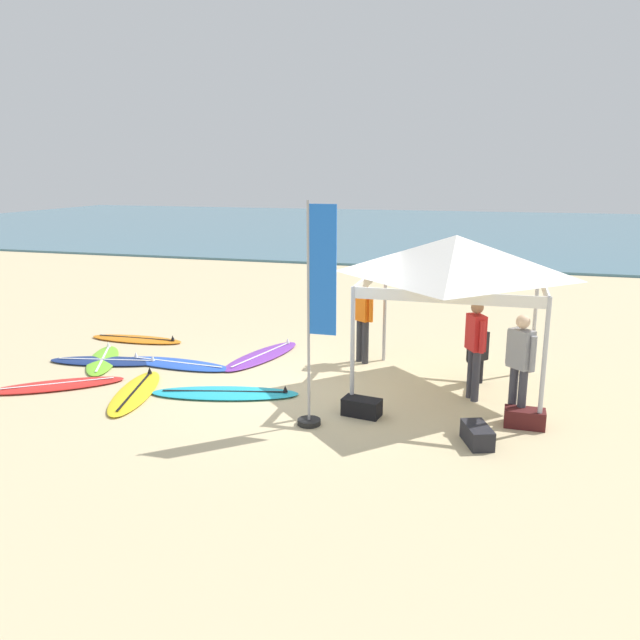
{
  "coord_description": "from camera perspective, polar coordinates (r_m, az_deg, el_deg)",
  "views": [
    {
      "loc": [
        2.96,
        -10.0,
        3.8
      ],
      "look_at": [
        -0.25,
        1.19,
        1.0
      ],
      "focal_mm": 34.87,
      "sensor_mm": 36.0,
      "label": 1
    }
  ],
  "objects": [
    {
      "name": "surfboard_orange",
      "position": [
        14.88,
        -16.46,
        -1.69
      ],
      "size": [
        2.26,
        0.66,
        0.19
      ],
      "color": "orange",
      "rests_on": "ground"
    },
    {
      "name": "banner_flag",
      "position": [
        9.16,
        -0.37,
        -0.54
      ],
      "size": [
        0.6,
        0.36,
        3.4
      ],
      "color": "#99999E",
      "rests_on": "ground"
    },
    {
      "name": "gear_bag_on_sand",
      "position": [
        9.26,
        14.23,
        -10.19
      ],
      "size": [
        0.51,
        0.68,
        0.28
      ],
      "primitive_type": "cube",
      "rotation": [
        0.0,
        0.0,
        1.94
      ],
      "color": "#232328",
      "rests_on": "ground"
    },
    {
      "name": "surfboard_purple",
      "position": [
        13.07,
        -5.33,
        -3.27
      ],
      "size": [
        1.23,
        2.52,
        0.19
      ],
      "color": "purple",
      "rests_on": "ground"
    },
    {
      "name": "surfboard_navy",
      "position": [
        13.37,
        -18.95,
        -3.58
      ],
      "size": [
        2.44,
        1.08,
        0.19
      ],
      "color": "navy",
      "rests_on": "ground"
    },
    {
      "name": "sea",
      "position": [
        42.95,
        12.15,
        8.22
      ],
      "size": [
        80.0,
        36.0,
        0.1
      ],
      "primitive_type": "cube",
      "color": "teal",
      "rests_on": "ground"
    },
    {
      "name": "ground_plane",
      "position": [
        11.1,
        -0.43,
        -6.49
      ],
      "size": [
        80.0,
        80.0,
        0.0
      ],
      "primitive_type": "plane",
      "color": "beige"
    },
    {
      "name": "surfboard_red",
      "position": [
        12.23,
        -23.08,
        -5.53
      ],
      "size": [
        2.27,
        1.85,
        0.19
      ],
      "color": "red",
      "rests_on": "ground"
    },
    {
      "name": "gear_bag_near_tent",
      "position": [
        10.0,
        3.85,
        -7.98
      ],
      "size": [
        0.64,
        0.41,
        0.28
      ],
      "primitive_type": "cube",
      "rotation": [
        0.0,
        0.0,
        2.98
      ],
      "color": "black",
      "rests_on": "ground"
    },
    {
      "name": "surfboard_blue",
      "position": [
        12.8,
        -13.0,
        -3.93
      ],
      "size": [
        2.41,
        0.79,
        0.19
      ],
      "color": "blue",
      "rests_on": "ground"
    },
    {
      "name": "person_grey",
      "position": [
        9.93,
        17.88,
        -3.6
      ],
      "size": [
        0.43,
        0.41,
        1.71
      ],
      "color": "#383842",
      "rests_on": "ground"
    },
    {
      "name": "surfboard_cyan",
      "position": [
        11.0,
        -8.67,
        -6.64
      ],
      "size": [
        2.66,
        1.3,
        0.19
      ],
      "color": "#23B2CC",
      "rests_on": "ground"
    },
    {
      "name": "canopy_tent",
      "position": [
        10.82,
        12.34,
        5.71
      ],
      "size": [
        3.0,
        3.0,
        2.75
      ],
      "color": "#B7B7BC",
      "rests_on": "ground"
    },
    {
      "name": "surfboard_yellow",
      "position": [
        11.4,
        -16.58,
        -6.34
      ],
      "size": [
        1.21,
        2.37,
        0.19
      ],
      "color": "yellow",
      "rests_on": "ground"
    },
    {
      "name": "person_orange",
      "position": [
        12.47,
        3.96,
        0.46
      ],
      "size": [
        0.46,
        0.39,
        1.71
      ],
      "color": "#2D2D33",
      "rests_on": "ground"
    },
    {
      "name": "person_red",
      "position": [
        10.72,
        14.06,
        -2.1
      ],
      "size": [
        0.36,
        0.5,
        1.71
      ],
      "color": "#383842",
      "rests_on": "ground"
    },
    {
      "name": "person_black",
      "position": [
        11.62,
        14.28,
        -2.61
      ],
      "size": [
        0.39,
        0.46,
        1.2
      ],
      "color": "black",
      "rests_on": "ground"
    },
    {
      "name": "surfboard_lime",
      "position": [
        13.48,
        -19.29,
        -3.47
      ],
      "size": [
        1.45,
        2.12,
        0.19
      ],
      "color": "#7AD12D",
      "rests_on": "ground"
    },
    {
      "name": "gear_bag_by_pole",
      "position": [
        10.06,
        18.26,
        -8.54
      ],
      "size": [
        0.6,
        0.33,
        0.28
      ],
      "primitive_type": "cube",
      "rotation": [
        0.0,
        0.0,
        3.13
      ],
      "color": "#4C1919",
      "rests_on": "ground"
    }
  ]
}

